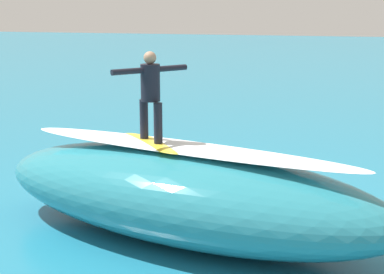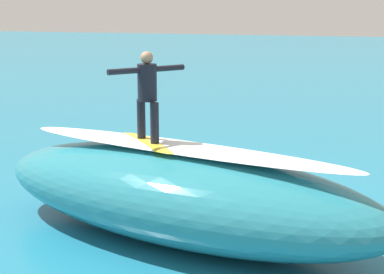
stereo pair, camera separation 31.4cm
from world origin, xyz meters
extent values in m
plane|color=teal|center=(0.00, 0.00, 0.00)|extent=(120.00, 120.00, 0.00)
ellipsoid|color=teal|center=(-0.17, 2.88, 0.78)|extent=(7.83, 4.40, 1.56)
ellipsoid|color=white|center=(-0.17, 2.88, 1.60)|extent=(6.32, 2.50, 0.08)
ellipsoid|color=yellow|center=(0.46, 2.71, 1.61)|extent=(1.79, 1.65, 0.08)
cylinder|color=black|center=(0.63, 2.56, 1.99)|extent=(0.15, 0.15, 0.69)
cylinder|color=black|center=(0.28, 2.86, 1.99)|extent=(0.15, 0.15, 0.69)
cylinder|color=black|center=(0.46, 2.71, 2.65)|extent=(0.46, 0.46, 0.62)
sphere|color=tan|center=(0.46, 2.71, 3.07)|extent=(0.21, 0.21, 0.21)
cylinder|color=black|center=(0.74, 3.05, 2.87)|extent=(0.44, 0.49, 0.10)
cylinder|color=black|center=(0.17, 2.37, 2.87)|extent=(0.44, 0.49, 0.10)
ellipsoid|color=#E0563D|center=(0.15, -1.77, 0.04)|extent=(1.58, 1.84, 0.07)
cylinder|color=black|center=(0.15, -1.77, 0.21)|extent=(0.70, 0.79, 0.28)
sphere|color=tan|center=(-0.14, -2.16, 0.27)|extent=(0.20, 0.20, 0.20)
cylinder|color=black|center=(0.53, -1.15, 0.14)|extent=(0.50, 0.60, 0.12)
cylinder|color=black|center=(0.66, -1.25, 0.14)|extent=(0.50, 0.60, 0.12)
ellipsoid|color=white|center=(3.57, 0.78, 0.08)|extent=(0.58, 0.78, 0.16)
ellipsoid|color=white|center=(-1.42, -0.27, 0.05)|extent=(0.55, 0.58, 0.10)
ellipsoid|color=white|center=(3.71, 0.41, 0.07)|extent=(0.78, 0.75, 0.14)
camera|label=1|loc=(-2.72, 12.31, 3.99)|focal=56.50mm
camera|label=2|loc=(-3.02, 12.23, 3.99)|focal=56.50mm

